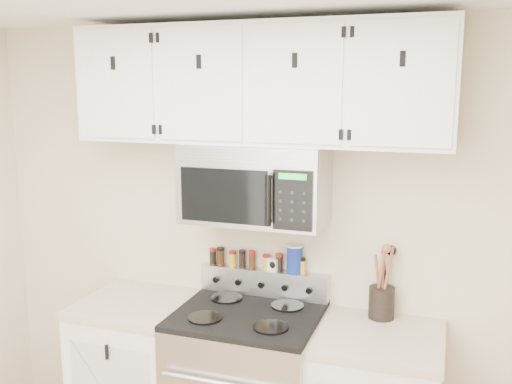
# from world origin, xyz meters

# --- Properties ---
(back_wall) EXTENTS (3.50, 0.01, 2.50)m
(back_wall) POSITION_xyz_m (0.00, 1.75, 1.25)
(back_wall) COLOR #B8AE8A
(back_wall) RESTS_ON floor
(base_cabinet_left) EXTENTS (0.64, 0.62, 0.92)m
(base_cabinet_left) POSITION_xyz_m (-0.69, 1.45, 0.46)
(base_cabinet_left) COLOR white
(base_cabinet_left) RESTS_ON floor
(microwave) EXTENTS (0.76, 0.44, 0.42)m
(microwave) POSITION_xyz_m (0.00, 1.55, 1.63)
(microwave) COLOR #9E9EA3
(microwave) RESTS_ON back_wall
(upper_cabinets) EXTENTS (2.00, 0.35, 0.62)m
(upper_cabinets) POSITION_xyz_m (-0.00, 1.58, 2.15)
(upper_cabinets) COLOR white
(upper_cabinets) RESTS_ON back_wall
(utensil_crock) EXTENTS (0.14, 0.14, 0.40)m
(utensil_crock) POSITION_xyz_m (0.68, 1.66, 1.02)
(utensil_crock) COLOR black
(utensil_crock) RESTS_ON base_cabinet_right
(kitchen_timer) EXTENTS (0.08, 0.07, 0.08)m
(kitchen_timer) POSITION_xyz_m (0.06, 1.71, 1.14)
(kitchen_timer) COLOR white
(kitchen_timer) RESTS_ON range
(salt_canister) EXTENTS (0.09, 0.09, 0.17)m
(salt_canister) POSITION_xyz_m (0.18, 1.71, 1.18)
(salt_canister) COLOR #162B98
(salt_canister) RESTS_ON range
(spice_jar_0) EXTENTS (0.04, 0.04, 0.10)m
(spice_jar_0) POSITION_xyz_m (-0.32, 1.71, 1.15)
(spice_jar_0) COLOR black
(spice_jar_0) RESTS_ON range
(spice_jar_1) EXTENTS (0.04, 0.04, 0.11)m
(spice_jar_1) POSITION_xyz_m (-0.27, 1.71, 1.15)
(spice_jar_1) COLOR #3C1E0E
(spice_jar_1) RESTS_ON range
(spice_jar_2) EXTENTS (0.04, 0.04, 0.09)m
(spice_jar_2) POSITION_xyz_m (-0.19, 1.71, 1.15)
(spice_jar_2) COLOR gold
(spice_jar_2) RESTS_ON range
(spice_jar_3) EXTENTS (0.04, 0.04, 0.10)m
(spice_jar_3) POSITION_xyz_m (-0.13, 1.71, 1.15)
(spice_jar_3) COLOR black
(spice_jar_3) RESTS_ON range
(spice_jar_4) EXTENTS (0.04, 0.04, 0.11)m
(spice_jar_4) POSITION_xyz_m (-0.07, 1.71, 1.15)
(spice_jar_4) COLOR #452310
(spice_jar_4) RESTS_ON range
(spice_jar_5) EXTENTS (0.04, 0.04, 0.09)m
(spice_jar_5) POSITION_xyz_m (0.01, 1.71, 1.15)
(spice_jar_5) COLOR gold
(spice_jar_5) RESTS_ON range
(spice_jar_6) EXTENTS (0.04, 0.04, 0.10)m
(spice_jar_6) POSITION_xyz_m (0.09, 1.71, 1.15)
(spice_jar_6) COLOR black
(spice_jar_6) RESTS_ON range
(spice_jar_7) EXTENTS (0.04, 0.04, 0.09)m
(spice_jar_7) POSITION_xyz_m (0.16, 1.71, 1.15)
(spice_jar_7) COLOR #3E1F0E
(spice_jar_7) RESTS_ON range
(spice_jar_8) EXTENTS (0.04, 0.04, 0.09)m
(spice_jar_8) POSITION_xyz_m (0.23, 1.71, 1.15)
(spice_jar_8) COLOR gold
(spice_jar_8) RESTS_ON range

